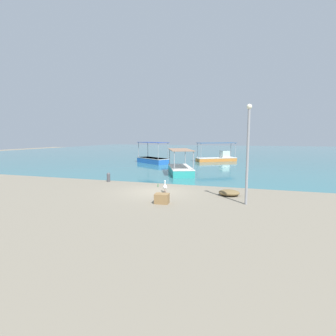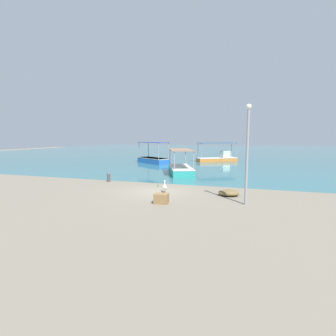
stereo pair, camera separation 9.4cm
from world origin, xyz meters
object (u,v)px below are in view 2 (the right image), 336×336
(cargo_crate, at_px, (161,198))
(net_pile, at_px, (229,193))
(fishing_boat_near_left, at_px, (218,157))
(pelican, at_px, (165,187))
(lamp_post, at_px, (247,149))
(fishing_boat_outer, at_px, (180,169))
(fishing_boat_center, at_px, (153,159))
(mooring_bollard, at_px, (109,177))
(glass_bottle, at_px, (158,185))

(cargo_crate, bearing_deg, net_pile, 41.98)
(fishing_boat_near_left, relative_size, net_pile, 4.58)
(fishing_boat_near_left, distance_m, pelican, 23.16)
(fishing_boat_near_left, xyz_separation_m, lamp_post, (4.52, -24.70, 2.46))
(fishing_boat_outer, bearing_deg, net_pile, -57.19)
(fishing_boat_center, xyz_separation_m, pelican, (7.61, -17.66, -0.18))
(lamp_post, relative_size, mooring_bollard, 7.16)
(fishing_boat_outer, xyz_separation_m, net_pile, (5.40, -8.37, -0.33))
(fishing_boat_near_left, distance_m, cargo_crate, 25.89)
(mooring_bollard, distance_m, glass_bottle, 4.69)
(cargo_crate, bearing_deg, fishing_boat_outer, 99.85)
(fishing_boat_center, distance_m, glass_bottle, 17.22)
(fishing_boat_near_left, xyz_separation_m, mooring_bollard, (-6.36, -20.60, -0.19))
(fishing_boat_near_left, xyz_separation_m, net_pile, (3.48, -22.82, -0.40))
(pelican, height_order, mooring_bollard, pelican)
(mooring_bollard, height_order, cargo_crate, mooring_bollard)
(net_pile, height_order, glass_bottle, net_pile)
(lamp_post, height_order, net_pile, lamp_post)
(pelican, distance_m, mooring_bollard, 6.26)
(pelican, height_order, net_pile, pelican)
(lamp_post, xyz_separation_m, net_pile, (-1.05, 1.89, -2.86))
(net_pile, bearing_deg, fishing_boat_near_left, 98.66)
(pelican, height_order, glass_bottle, pelican)
(pelican, relative_size, net_pile, 0.62)
(lamp_post, xyz_separation_m, glass_bottle, (-6.28, 3.27, -2.94))
(net_pile, bearing_deg, glass_bottle, 165.20)
(pelican, bearing_deg, fishing_boat_center, 113.30)
(fishing_boat_outer, bearing_deg, cargo_crate, -80.15)
(pelican, distance_m, net_pile, 4.14)
(cargo_crate, bearing_deg, fishing_boat_near_left, 90.15)
(pelican, bearing_deg, glass_bottle, 122.93)
(fishing_boat_near_left, distance_m, net_pile, 23.08)
(fishing_boat_near_left, distance_m, mooring_bollard, 21.56)
(net_pile, bearing_deg, lamp_post, -60.92)
(glass_bottle, bearing_deg, fishing_boat_center, 112.16)
(mooring_bollard, bearing_deg, pelican, -24.07)
(mooring_bollard, height_order, net_pile, mooring_bollard)
(fishing_boat_near_left, xyz_separation_m, cargo_crate, (0.07, -25.88, -0.32))
(pelican, xyz_separation_m, net_pile, (4.12, 0.34, -0.19))
(net_pile, bearing_deg, fishing_boat_center, 124.10)
(net_pile, relative_size, cargo_crate, 1.70)
(cargo_crate, height_order, glass_bottle, cargo_crate)
(fishing_boat_center, bearing_deg, pelican, -66.70)
(net_pile, bearing_deg, cargo_crate, -138.02)
(lamp_post, relative_size, cargo_crate, 7.06)
(fishing_boat_center, relative_size, pelican, 6.75)
(lamp_post, relative_size, glass_bottle, 19.97)
(cargo_crate, bearing_deg, mooring_bollard, 140.57)
(pelican, xyz_separation_m, glass_bottle, (-1.11, 1.72, -0.27))
(fishing_boat_center, distance_m, mooring_bollard, 15.22)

